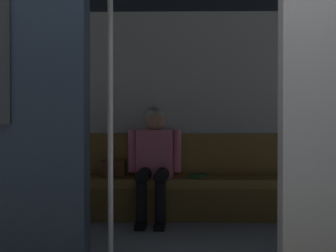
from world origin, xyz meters
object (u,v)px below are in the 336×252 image
(train_car, at_px, (171,57))
(handbag, at_px, (113,169))
(person_seated, at_px, (154,157))
(grab_pole_door, at_px, (110,108))
(book, at_px, (197,176))
(bench_seat, at_px, (179,187))

(train_car, bearing_deg, handbag, -59.06)
(handbag, bearing_deg, train_car, 120.94)
(person_seated, bearing_deg, grab_pole_door, 82.95)
(book, bearing_deg, bench_seat, 39.60)
(bench_seat, relative_size, person_seated, 2.28)
(handbag, relative_size, book, 1.18)
(handbag, xyz_separation_m, book, (-0.90, 0.01, -0.07))
(train_car, xyz_separation_m, grab_pole_door, (0.39, 0.72, -0.44))
(handbag, bearing_deg, book, 179.66)
(train_car, xyz_separation_m, handbag, (0.63, -1.05, -1.03))
(person_seated, xyz_separation_m, grab_pole_door, (0.20, 1.65, 0.45))
(book, bearing_deg, person_seated, 35.47)
(bench_seat, bearing_deg, person_seated, 11.60)
(grab_pole_door, bearing_deg, handbag, -82.20)
(train_car, relative_size, grab_pole_door, 2.89)
(train_car, height_order, bench_seat, train_car)
(bench_seat, height_order, person_seated, person_seated)
(bench_seat, distance_m, book, 0.23)
(bench_seat, distance_m, grab_pole_door, 1.93)
(person_seated, distance_m, book, 0.51)
(bench_seat, bearing_deg, book, -161.12)
(person_seated, height_order, handbag, person_seated)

